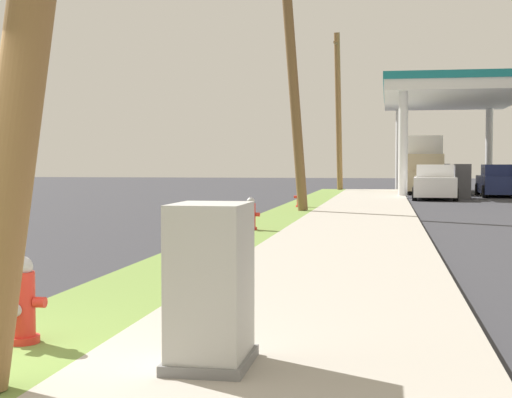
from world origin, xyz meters
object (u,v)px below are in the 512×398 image
fire_hydrant_nearest (22,304)px  utility_cabinet (210,290)px  fire_hydrant_third (300,198)px  car_navy_by_near_pump (499,182)px  utility_pole_midground (291,47)px  car_white_by_far_pump (435,183)px  utility_pole_background (338,111)px  truck_black_at_forecourt (423,175)px  truck_tan_on_apron (423,166)px  fire_hydrant_second (251,215)px

fire_hydrant_nearest → utility_cabinet: (1.72, -0.42, 0.24)m
fire_hydrant_third → car_navy_by_near_pump: (8.41, 12.64, 0.28)m
utility_pole_midground → car_white_by_far_pump: 13.10m
utility_pole_background → truck_black_at_forecourt: size_ratio=1.57×
utility_pole_background → utility_cabinet: utility_pole_background is taller
fire_hydrant_third → truck_tan_on_apron: (4.89, 16.44, 1.04)m
fire_hydrant_second → truck_black_at_forecourt: 29.48m
fire_hydrant_nearest → car_navy_by_near_pump: car_navy_by_near_pump is taller
fire_hydrant_third → truck_black_at_forecourt: 20.55m
fire_hydrant_nearest → fire_hydrant_third: (0.06, 20.12, 0.00)m
utility_pole_background → car_white_by_far_pump: size_ratio=1.90×
fire_hydrant_nearest → fire_hydrant_second: same height
fire_hydrant_nearest → utility_pole_background: utility_pole_background is taller
fire_hydrant_nearest → utility_pole_background: size_ratio=0.09×
truck_tan_on_apron → truck_black_at_forecourt: bearing=87.0°
car_navy_by_near_pump → truck_tan_on_apron: 5.23m
car_white_by_far_pump → truck_tan_on_apron: (-0.21, 7.29, 0.77)m
utility_pole_midground → utility_pole_background: size_ratio=1.17×
fire_hydrant_nearest → truck_tan_on_apron: truck_tan_on_apron is taller
car_navy_by_near_pump → car_white_by_far_pump: size_ratio=0.99×
fire_hydrant_second → utility_cabinet: size_ratio=0.61×
utility_pole_midground → truck_tan_on_apron: (4.97, 18.41, -3.82)m
truck_tan_on_apron → utility_cabinet: bearing=-95.0°
truck_black_at_forecourt → truck_tan_on_apron: size_ratio=0.87×
utility_cabinet → truck_tan_on_apron: 37.12m
utility_pole_background → utility_cabinet: 37.56m
fire_hydrant_second → truck_tan_on_apron: truck_tan_on_apron is taller
fire_hydrant_nearest → car_navy_by_near_pump: (8.46, 32.76, 0.28)m
fire_hydrant_second → utility_pole_midground: bearing=90.0°
fire_hydrant_second → car_navy_by_near_pump: size_ratio=0.16×
utility_pole_midground → utility_cabinet: utility_pole_midground is taller
utility_cabinet → car_navy_by_near_pump: 33.86m
fire_hydrant_nearest → utility_cabinet: 1.79m
utility_pole_background → car_navy_by_near_pump: bearing=-27.0°
fire_hydrant_third → utility_pole_midground: utility_pole_midground is taller
utility_pole_midground → car_white_by_far_pump: utility_pole_midground is taller
car_navy_by_near_pump → fire_hydrant_nearest: bearing=-104.5°
utility_pole_midground → car_white_by_far_pump: bearing=65.0°
truck_black_at_forecourt → car_white_by_far_pump: bearing=-89.9°
truck_tan_on_apron → fire_hydrant_second: bearing=-101.0°
fire_hydrant_third → utility_cabinet: (1.67, -20.54, 0.24)m
utility_pole_midground → car_navy_by_near_pump: size_ratio=2.25×
fire_hydrant_nearest → car_white_by_far_pump: 29.71m
fire_hydrant_nearest → utility_pole_midground: size_ratio=0.07×
fire_hydrant_nearest → utility_pole_background: bearing=89.5°
utility_pole_midground → car_navy_by_near_pump: (8.49, 14.62, -4.59)m
utility_cabinet → truck_tan_on_apron: truck_tan_on_apron is taller
utility_pole_background → utility_cabinet: (1.42, -37.33, -3.88)m
utility_cabinet → utility_pole_background: bearing=92.2°
fire_hydrant_second → utility_pole_midground: (0.00, 7.14, 4.87)m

